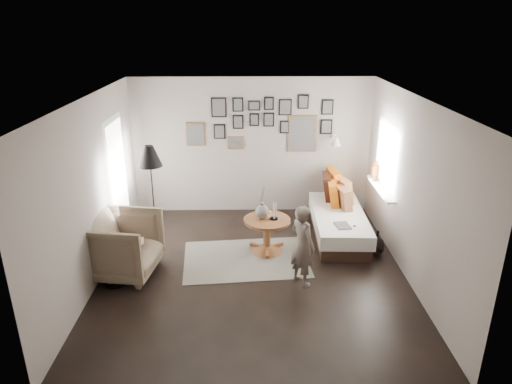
{
  "coord_description": "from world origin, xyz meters",
  "views": [
    {
      "loc": [
        -0.06,
        -5.99,
        3.58
      ],
      "look_at": [
        0.05,
        0.5,
        1.1
      ],
      "focal_mm": 32.0,
      "sensor_mm": 36.0,
      "label": 1
    }
  ],
  "objects_px": {
    "daybed": "(338,218)",
    "floor_lamp": "(150,160)",
    "magazine_basket": "(114,272)",
    "demijohn_small": "(376,246)",
    "vase": "(262,209)",
    "demijohn_large": "(353,241)",
    "pedestal_table": "(267,237)",
    "child": "(302,245)",
    "armchair": "(122,245)"
  },
  "relations": [
    {
      "from": "vase",
      "to": "magazine_basket",
      "type": "xyz_separation_m",
      "value": [
        -2.15,
        -0.94,
        -0.56
      ]
    },
    {
      "from": "magazine_basket",
      "to": "demijohn_small",
      "type": "relative_size",
      "value": 0.94
    },
    {
      "from": "pedestal_table",
      "to": "child",
      "type": "relative_size",
      "value": 0.62
    },
    {
      "from": "magazine_basket",
      "to": "demijohn_large",
      "type": "xyz_separation_m",
      "value": [
        3.64,
        0.91,
        -0.02
      ]
    },
    {
      "from": "vase",
      "to": "demijohn_large",
      "type": "height_order",
      "value": "vase"
    },
    {
      "from": "floor_lamp",
      "to": "magazine_basket",
      "type": "height_order",
      "value": "floor_lamp"
    },
    {
      "from": "vase",
      "to": "floor_lamp",
      "type": "height_order",
      "value": "floor_lamp"
    },
    {
      "from": "vase",
      "to": "armchair",
      "type": "distance_m",
      "value": 2.2
    },
    {
      "from": "armchair",
      "to": "demijohn_small",
      "type": "relative_size",
      "value": 2.44
    },
    {
      "from": "floor_lamp",
      "to": "demijohn_small",
      "type": "bearing_deg",
      "value": -8.28
    },
    {
      "from": "pedestal_table",
      "to": "magazine_basket",
      "type": "xyz_separation_m",
      "value": [
        -2.23,
        -0.92,
        -0.08
      ]
    },
    {
      "from": "pedestal_table",
      "to": "magazine_basket",
      "type": "bearing_deg",
      "value": -157.66
    },
    {
      "from": "daybed",
      "to": "magazine_basket",
      "type": "height_order",
      "value": "daybed"
    },
    {
      "from": "daybed",
      "to": "child",
      "type": "xyz_separation_m",
      "value": [
        -0.81,
        -1.6,
        0.3
      ]
    },
    {
      "from": "vase",
      "to": "demijohn_small",
      "type": "height_order",
      "value": "vase"
    },
    {
      "from": "vase",
      "to": "floor_lamp",
      "type": "distance_m",
      "value": 1.97
    },
    {
      "from": "pedestal_table",
      "to": "vase",
      "type": "height_order",
      "value": "vase"
    },
    {
      "from": "demijohn_small",
      "to": "child",
      "type": "bearing_deg",
      "value": -147.91
    },
    {
      "from": "daybed",
      "to": "floor_lamp",
      "type": "relative_size",
      "value": 1.22
    },
    {
      "from": "armchair",
      "to": "demijohn_large",
      "type": "xyz_separation_m",
      "value": [
        3.57,
        0.62,
        -0.29
      ]
    },
    {
      "from": "pedestal_table",
      "to": "daybed",
      "type": "xyz_separation_m",
      "value": [
        1.27,
        0.66,
        0.04
      ]
    },
    {
      "from": "demijohn_large",
      "to": "pedestal_table",
      "type": "bearing_deg",
      "value": 179.73
    },
    {
      "from": "daybed",
      "to": "magazine_basket",
      "type": "distance_m",
      "value": 3.84
    },
    {
      "from": "floor_lamp",
      "to": "demijohn_large",
      "type": "relative_size",
      "value": 3.69
    },
    {
      "from": "vase",
      "to": "child",
      "type": "bearing_deg",
      "value": -60.88
    },
    {
      "from": "vase",
      "to": "daybed",
      "type": "xyz_separation_m",
      "value": [
        1.35,
        0.64,
        -0.44
      ]
    },
    {
      "from": "pedestal_table",
      "to": "demijohn_large",
      "type": "bearing_deg",
      "value": -0.27
    },
    {
      "from": "daybed",
      "to": "vase",
      "type": "bearing_deg",
      "value": -152.59
    },
    {
      "from": "pedestal_table",
      "to": "demijohn_small",
      "type": "relative_size",
      "value": 1.79
    },
    {
      "from": "vase",
      "to": "daybed",
      "type": "relative_size",
      "value": 0.26
    },
    {
      "from": "daybed",
      "to": "child",
      "type": "height_order",
      "value": "child"
    },
    {
      "from": "magazine_basket",
      "to": "child",
      "type": "height_order",
      "value": "child"
    },
    {
      "from": "magazine_basket",
      "to": "pedestal_table",
      "type": "bearing_deg",
      "value": 22.34
    },
    {
      "from": "floor_lamp",
      "to": "child",
      "type": "height_order",
      "value": "floor_lamp"
    },
    {
      "from": "demijohn_large",
      "to": "armchair",
      "type": "bearing_deg",
      "value": -170.07
    },
    {
      "from": "daybed",
      "to": "magazine_basket",
      "type": "bearing_deg",
      "value": -153.65
    },
    {
      "from": "armchair",
      "to": "magazine_basket",
      "type": "distance_m",
      "value": 0.4
    },
    {
      "from": "floor_lamp",
      "to": "demijohn_large",
      "type": "distance_m",
      "value": 3.55
    },
    {
      "from": "daybed",
      "to": "floor_lamp",
      "type": "distance_m",
      "value": 3.36
    },
    {
      "from": "vase",
      "to": "armchair",
      "type": "relative_size",
      "value": 0.52
    },
    {
      "from": "demijohn_large",
      "to": "demijohn_small",
      "type": "xyz_separation_m",
      "value": [
        0.35,
        -0.12,
        -0.02
      ]
    },
    {
      "from": "demijohn_small",
      "to": "magazine_basket",
      "type": "bearing_deg",
      "value": -168.81
    },
    {
      "from": "floor_lamp",
      "to": "child",
      "type": "xyz_separation_m",
      "value": [
        2.33,
        -1.35,
        -0.86
      ]
    },
    {
      "from": "demijohn_small",
      "to": "daybed",
      "type": "bearing_deg",
      "value": 121.83
    },
    {
      "from": "pedestal_table",
      "to": "floor_lamp",
      "type": "distance_m",
      "value": 2.25
    },
    {
      "from": "magazine_basket",
      "to": "demijohn_small",
      "type": "distance_m",
      "value": 4.06
    },
    {
      "from": "demijohn_large",
      "to": "vase",
      "type": "bearing_deg",
      "value": 178.97
    },
    {
      "from": "pedestal_table",
      "to": "daybed",
      "type": "bearing_deg",
      "value": 27.36
    },
    {
      "from": "daybed",
      "to": "floor_lamp",
      "type": "bearing_deg",
      "value": -173.21
    },
    {
      "from": "pedestal_table",
      "to": "vase",
      "type": "distance_m",
      "value": 0.49
    }
  ]
}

